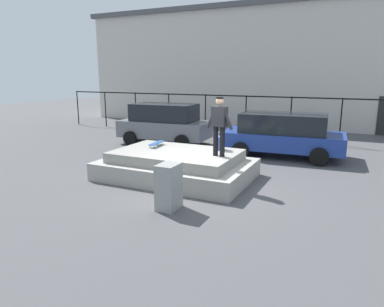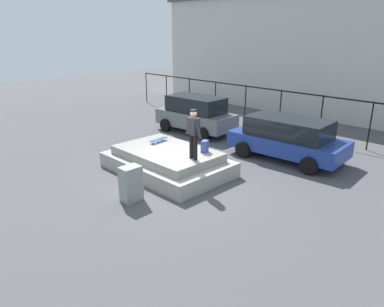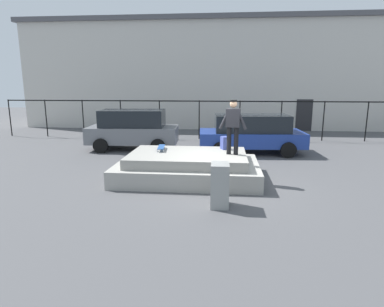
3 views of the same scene
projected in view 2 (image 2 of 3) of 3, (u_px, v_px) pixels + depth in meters
ground_plane at (175, 181)px, 12.17m from camera, size 60.00×60.00×0.00m
concrete_ledge at (167, 161)px, 12.92m from camera, size 4.44×2.88×0.83m
skateboarder at (193, 131)px, 11.49m from camera, size 0.87×0.31×1.66m
skateboard at (159, 139)px, 13.60m from camera, size 0.29×0.83×0.12m
backpack at (205, 146)px, 12.43m from camera, size 0.29×0.33×0.42m
car_grey_hatchback_near at (196, 114)px, 17.74m from camera, size 4.13×2.17×1.81m
car_blue_hatchback_mid at (288, 137)px, 14.03m from camera, size 4.58×2.44×1.66m
utility_box at (131, 184)px, 10.61m from camera, size 0.44×0.60×1.08m
fence_row at (300, 106)px, 17.10m from camera, size 24.06×0.06×2.09m
warehouse_building at (368, 53)px, 21.40m from camera, size 27.18×8.02×7.19m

